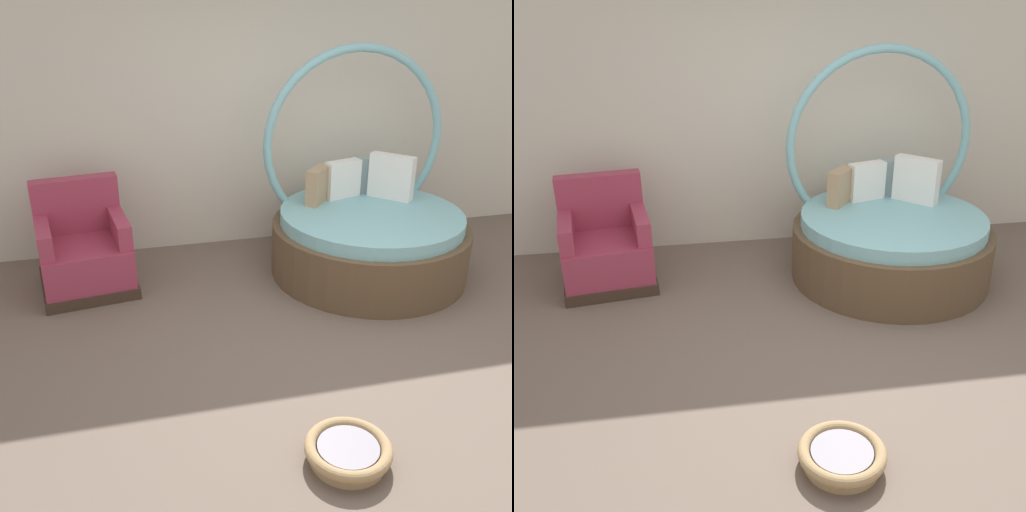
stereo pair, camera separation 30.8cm
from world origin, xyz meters
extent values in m
cube|color=#66564C|center=(0.00, 0.00, -0.01)|extent=(8.00, 8.00, 0.02)
cube|color=beige|center=(0.00, 2.49, 1.59)|extent=(8.00, 0.12, 3.18)
cylinder|color=brown|center=(0.74, 1.39, 0.25)|extent=(1.82, 1.82, 0.49)
cylinder|color=#7AB7C1|center=(0.74, 1.39, 0.55)|extent=(1.67, 1.67, 0.12)
torus|color=#7AB7C1|center=(0.74, 1.89, 1.13)|extent=(1.80, 0.08, 1.80)
cube|color=white|center=(1.06, 1.69, 0.82)|extent=(0.38, 0.39, 0.42)
cube|color=gray|center=(0.91, 1.90, 0.79)|extent=(0.37, 0.22, 0.35)
cube|color=white|center=(0.62, 1.83, 0.79)|extent=(0.38, 0.21, 0.36)
cube|color=tan|center=(0.34, 1.74, 0.78)|extent=(0.31, 0.33, 0.33)
cube|color=#38281E|center=(-1.84, 1.68, 0.05)|extent=(0.90, 0.90, 0.10)
cube|color=#99334C|center=(-1.84, 1.68, 0.27)|extent=(0.86, 0.86, 0.34)
cube|color=#99334C|center=(-1.88, 1.98, 0.69)|extent=(0.77, 0.26, 0.50)
cube|color=#99334C|center=(-2.15, 1.63, 0.55)|extent=(0.21, 0.69, 0.22)
cube|color=#99334C|center=(-1.52, 1.72, 0.55)|extent=(0.21, 0.69, 0.22)
cylinder|color=#9E7F56|center=(-0.36, -0.90, 0.03)|extent=(0.44, 0.44, 0.06)
torus|color=#9E7F56|center=(-0.36, -0.90, 0.10)|extent=(0.51, 0.51, 0.07)
cylinder|color=slate|center=(-0.36, -0.90, 0.08)|extent=(0.36, 0.36, 0.05)
camera|label=1|loc=(-1.49, -3.34, 2.54)|focal=41.88mm
camera|label=2|loc=(-1.19, -3.40, 2.54)|focal=41.88mm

